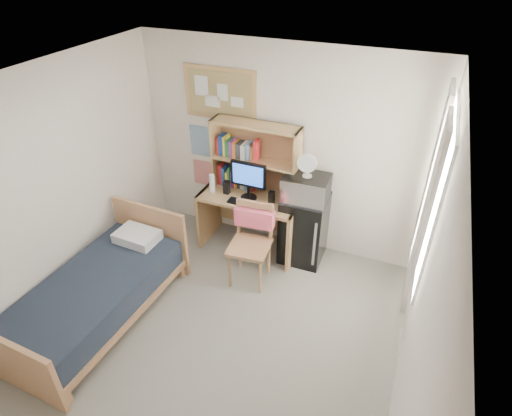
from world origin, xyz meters
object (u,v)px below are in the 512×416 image
at_px(bulletin_board, 220,94).
at_px(desk_fan, 308,166).
at_px(desk, 251,222).
at_px(desk_chair, 249,246).
at_px(microwave, 306,188).
at_px(monitor, 249,181).
at_px(speaker_left, 227,187).
at_px(mini_fridge, 304,228).
at_px(bed, 97,299).
at_px(speaker_right, 271,197).

xyz_separation_m(bulletin_board, desk_fan, (1.22, -0.29, -0.59)).
xyz_separation_m(desk, desk_chair, (0.24, -0.60, 0.11)).
distance_m(bulletin_board, desk, 1.64).
bearing_deg(microwave, desk_fan, 0.00).
xyz_separation_m(desk, monitor, (-0.00, -0.06, 0.63)).
distance_m(monitor, microwave, 0.70).
bearing_deg(bulletin_board, desk_fan, -13.19).
xyz_separation_m(desk_chair, microwave, (0.46, 0.64, 0.54)).
xyz_separation_m(speaker_left, microwave, (1.00, 0.09, 0.17)).
bearing_deg(monitor, mini_fridge, 9.76).
xyz_separation_m(bed, desk_fan, (1.72, 1.81, 1.06)).
distance_m(speaker_right, desk_fan, 0.61).
relative_size(speaker_left, desk_fan, 0.63).
bearing_deg(desk, bed, -119.48).
bearing_deg(desk, speaker_right, -11.31).
xyz_separation_m(speaker_left, speaker_right, (0.60, -0.01, -0.00)).
distance_m(bulletin_board, monitor, 1.10).
bearing_deg(desk_chair, bed, -142.34).
xyz_separation_m(bulletin_board, monitor, (0.53, -0.38, -0.89)).
bearing_deg(speaker_right, mini_fridge, 16.85).
xyz_separation_m(monitor, desk_fan, (0.70, 0.09, 0.30)).
height_order(microwave, desk_fan, desk_fan).
xyz_separation_m(mini_fridge, desk_fan, (0.00, -0.02, 0.88)).
relative_size(bed, speaker_left, 11.28).
bearing_deg(microwave, bed, -134.65).
bearing_deg(desk_chair, microwave, 49.16).
relative_size(bed, speaker_right, 11.95).
bearing_deg(desk_chair, speaker_left, 129.34).
height_order(monitor, desk_fan, desk_fan).
distance_m(desk_chair, microwave, 0.95).
height_order(bulletin_board, bed, bulletin_board).
relative_size(speaker_right, microwave, 0.31).
relative_size(mini_fridge, bed, 0.46).
height_order(desk, desk_fan, desk_fan).
bearing_deg(desk_fan, speaker_left, -175.93).
bearing_deg(desk, desk_fan, 3.25).
height_order(desk, desk_chair, desk_chair).
height_order(mini_fridge, desk_fan, desk_fan).
distance_m(desk, mini_fridge, 0.70).
distance_m(mini_fridge, monitor, 0.91).
bearing_deg(bulletin_board, speaker_right, -24.83).
relative_size(bed, microwave, 3.73).
relative_size(desk, microwave, 2.44).
distance_m(desk, microwave, 0.95).
height_order(desk, speaker_right, speaker_right).
height_order(mini_fridge, monitor, monitor).
bearing_deg(desk, bulletin_board, 149.23).
distance_m(mini_fridge, speaker_left, 1.09).
relative_size(desk, speaker_right, 7.80).
relative_size(mini_fridge, microwave, 1.72).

